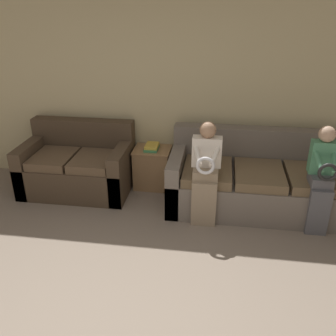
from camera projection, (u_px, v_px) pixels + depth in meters
name	position (u px, v px, depth m)	size (l,w,h in m)	color
wall_back	(165.00, 91.00, 4.88)	(7.17, 0.06, 2.55)	#C6B789
couch_main	(257.00, 182.00, 4.61)	(2.14, 0.99, 0.89)	#70665B
couch_side	(78.00, 167.00, 5.01)	(1.40, 0.88, 0.88)	#473828
child_left_seated	(206.00, 169.00, 4.18)	(0.33, 0.38, 1.17)	gray
child_right_seated	(322.00, 175.00, 4.01)	(0.27, 0.38, 1.18)	#56565B
side_shelf	(152.00, 167.00, 5.08)	(0.49, 0.42, 0.55)	olive
book_stack	(152.00, 147.00, 4.95)	(0.17, 0.26, 0.07)	#3D8451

